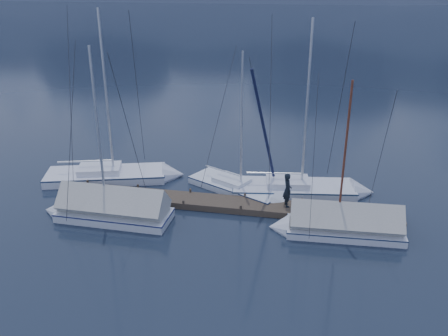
{
  "coord_description": "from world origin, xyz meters",
  "views": [
    {
      "loc": [
        4.27,
        -19.75,
        11.42
      ],
      "look_at": [
        0.0,
        2.0,
        2.2
      ],
      "focal_mm": 38.0,
      "sensor_mm": 36.0,
      "label": 1
    }
  ],
  "objects_px": {
    "sailboat_covered_near": "(335,226)",
    "person": "(287,190)",
    "sailboat_open_left": "(124,176)",
    "sailboat_covered_far": "(104,210)",
    "sailboat_open_mid": "(247,192)",
    "sailboat_open_right": "(311,190)"
  },
  "relations": [
    {
      "from": "sailboat_covered_far",
      "to": "person",
      "type": "xyz_separation_m",
      "value": [
        8.86,
        2.45,
        0.78
      ]
    },
    {
      "from": "sailboat_open_right",
      "to": "sailboat_covered_near",
      "type": "relative_size",
      "value": 1.27
    },
    {
      "from": "sailboat_covered_far",
      "to": "sailboat_open_mid",
      "type": "bearing_deg",
      "value": 31.74
    },
    {
      "from": "sailboat_open_right",
      "to": "sailboat_covered_far",
      "type": "distance_m",
      "value": 11.19
    },
    {
      "from": "sailboat_open_right",
      "to": "sailboat_covered_far",
      "type": "relative_size",
      "value": 1.11
    },
    {
      "from": "sailboat_open_mid",
      "to": "person",
      "type": "distance_m",
      "value": 2.99
    },
    {
      "from": "sailboat_open_left",
      "to": "sailboat_covered_far",
      "type": "xyz_separation_m",
      "value": [
        0.94,
        -4.79,
        0.27
      ]
    },
    {
      "from": "sailboat_covered_near",
      "to": "person",
      "type": "xyz_separation_m",
      "value": [
        -2.37,
        1.75,
        0.83
      ]
    },
    {
      "from": "sailboat_open_right",
      "to": "sailboat_open_mid",
      "type": "bearing_deg",
      "value": -166.33
    },
    {
      "from": "sailboat_open_right",
      "to": "sailboat_covered_near",
      "type": "distance_m",
      "value": 4.39
    },
    {
      "from": "person",
      "to": "sailboat_open_mid",
      "type": "bearing_deg",
      "value": 34.83
    },
    {
      "from": "sailboat_open_left",
      "to": "sailboat_covered_far",
      "type": "relative_size",
      "value": 1.14
    },
    {
      "from": "sailboat_covered_near",
      "to": "person",
      "type": "bearing_deg",
      "value": 143.53
    },
    {
      "from": "sailboat_covered_far",
      "to": "person",
      "type": "bearing_deg",
      "value": 15.44
    },
    {
      "from": "sailboat_open_mid",
      "to": "sailboat_open_right",
      "type": "xyz_separation_m",
      "value": [
        3.45,
        0.84,
        0.03
      ]
    },
    {
      "from": "sailboat_open_mid",
      "to": "sailboat_covered_near",
      "type": "xyz_separation_m",
      "value": [
        4.63,
        -3.38,
        0.25
      ]
    },
    {
      "from": "sailboat_open_left",
      "to": "person",
      "type": "relative_size",
      "value": 5.98
    },
    {
      "from": "sailboat_open_left",
      "to": "sailboat_covered_near",
      "type": "distance_m",
      "value": 12.83
    },
    {
      "from": "sailboat_open_left",
      "to": "sailboat_covered_near",
      "type": "height_order",
      "value": "sailboat_open_left"
    },
    {
      "from": "sailboat_covered_near",
      "to": "person",
      "type": "distance_m",
      "value": 3.06
    },
    {
      "from": "sailboat_open_left",
      "to": "sailboat_open_right",
      "type": "height_order",
      "value": "sailboat_open_left"
    },
    {
      "from": "person",
      "to": "sailboat_covered_near",
      "type": "bearing_deg",
      "value": -145.88
    }
  ]
}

